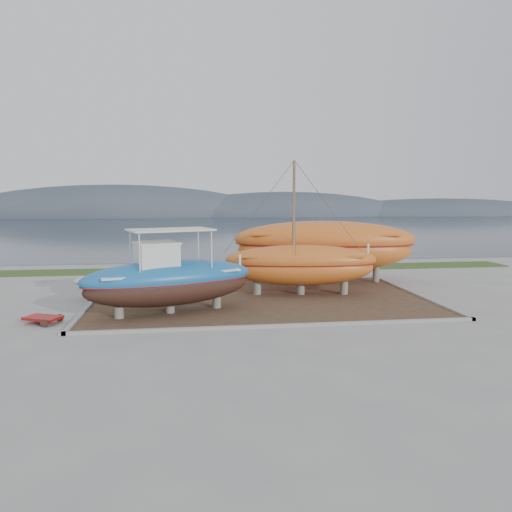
{
  "coord_description": "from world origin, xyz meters",
  "views": [
    {
      "loc": [
        -3.92,
        -23.11,
        5.75
      ],
      "look_at": [
        -0.22,
        4.0,
        2.45
      ],
      "focal_mm": 35.0,
      "sensor_mm": 36.0,
      "label": 1
    }
  ],
  "objects": [
    {
      "name": "blue_caique",
      "position": [
        -4.86,
        1.18,
        2.11
      ],
      "size": [
        8.94,
        5.31,
        4.11
      ],
      "primitive_type": null,
      "rotation": [
        0.0,
        0.0,
        0.33
      ],
      "color": "#1A62A3",
      "rests_on": "dirt_patch"
    },
    {
      "name": "dirt_patch",
      "position": [
        0.0,
        4.0,
        0.03
      ],
      "size": [
        18.0,
        12.0,
        0.06
      ],
      "primitive_type": "cube",
      "color": "#422D1E",
      "rests_on": "ground"
    },
    {
      "name": "curb_frame",
      "position": [
        0.0,
        4.0,
        0.07
      ],
      "size": [
        18.6,
        12.6,
        0.15
      ],
      "primitive_type": null,
      "color": "gray",
      "rests_on": "ground"
    },
    {
      "name": "red_trailer",
      "position": [
        -10.5,
        0.04,
        0.16
      ],
      "size": [
        2.59,
        2.0,
        0.33
      ],
      "primitive_type": null,
      "rotation": [
        0.0,
        0.0,
        -0.42
      ],
      "color": "maroon",
      "rests_on": "ground"
    },
    {
      "name": "mountain_ridge",
      "position": [
        0.0,
        125.0,
        0.0
      ],
      "size": [
        200.0,
        36.0,
        20.0
      ],
      "primitive_type": null,
      "color": "#333D49",
      "rests_on": "ground"
    },
    {
      "name": "grass_strip",
      "position": [
        0.0,
        15.5,
        0.04
      ],
      "size": [
        44.0,
        3.0,
        0.08
      ],
      "primitive_type": "cube",
      "color": "#284219",
      "rests_on": "ground"
    },
    {
      "name": "white_dinghy",
      "position": [
        -8.06,
        5.01,
        0.73
      ],
      "size": [
        4.66,
        2.3,
        1.34
      ],
      "primitive_type": null,
      "rotation": [
        0.0,
        0.0,
        -0.14
      ],
      "color": "silver",
      "rests_on": "dirt_patch"
    },
    {
      "name": "sea",
      "position": [
        0.0,
        70.0,
        0.0
      ],
      "size": [
        260.0,
        100.0,
        0.04
      ],
      "primitive_type": null,
      "color": "#17252E",
      "rests_on": "ground"
    },
    {
      "name": "orange_sailboat",
      "position": [
        2.52,
        4.83,
        3.9
      ],
      "size": [
        9.03,
        3.59,
        7.69
      ],
      "primitive_type": null,
      "rotation": [
        0.0,
        0.0,
        -0.12
      ],
      "color": "#C15C1D",
      "rests_on": "dirt_patch"
    },
    {
      "name": "orange_bare_hull",
      "position": [
        5.03,
        8.97,
        2.03
      ],
      "size": [
        12.48,
        5.79,
        3.94
      ],
      "primitive_type": null,
      "rotation": [
        0.0,
        0.0,
        -0.19
      ],
      "color": "#C15C1D",
      "rests_on": "dirt_patch"
    },
    {
      "name": "ground",
      "position": [
        0.0,
        0.0,
        0.0
      ],
      "size": [
        140.0,
        140.0,
        0.0
      ],
      "primitive_type": "plane",
      "color": "gray",
      "rests_on": "ground"
    }
  ]
}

